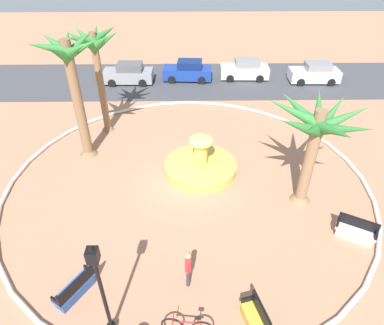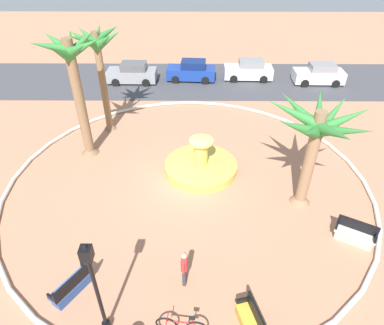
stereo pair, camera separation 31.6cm
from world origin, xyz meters
name	(u,v)px [view 1 (the left image)]	position (x,y,z in m)	size (l,w,h in m)	color
ground_plane	(188,181)	(0.00, 0.00, 0.00)	(80.00, 80.00, 0.00)	tan
plaza_curb	(188,180)	(0.00, 0.00, 0.10)	(18.38, 18.38, 0.20)	silver
street_asphalt	(187,80)	(0.00, 13.59, 0.01)	(48.00, 8.00, 0.03)	#424247
fountain	(201,166)	(0.68, 0.96, 0.29)	(3.89, 3.89, 1.93)	gold
palm_tree_near_fountain	(72,75)	(-5.73, 2.62, 4.80)	(3.38, 3.35, 6.79)	brown
palm_tree_by_curb	(95,54)	(-5.18, 5.42, 4.91)	(3.12, 3.15, 6.39)	brown
palm_tree_mid_plaza	(316,131)	(5.39, -1.51, 3.85)	(4.37, 4.48, 5.11)	#8E6B4C
bench_east	(355,232)	(7.03, -3.95, 0.35)	(1.64, 1.22, 1.00)	beige
bench_west	(75,289)	(-4.08, -6.48, 0.35)	(1.28, 1.62, 1.00)	#335BA8
bench_north	(257,324)	(2.19, -7.83, 0.35)	(0.91, 1.68, 1.00)	gold
lamppost	(101,286)	(-2.57, -7.76, 2.44)	(0.32, 0.32, 4.16)	black
person_cyclist_helmet	(188,267)	(-0.03, -6.04, 0.94)	(0.23, 0.53, 1.67)	#33333D
parked_car_leftmost	(129,74)	(-4.82, 13.13, 0.78)	(4.02, 1.96, 1.67)	gray
parked_car_second	(188,71)	(0.07, 13.68, 0.78)	(4.11, 2.14, 1.67)	navy
parked_car_third	(245,70)	(4.88, 13.92, 0.78)	(4.05, 2.01, 1.67)	silver
parked_car_rightmost	(315,73)	(10.54, 13.03, 0.78)	(4.03, 1.98, 1.67)	silver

